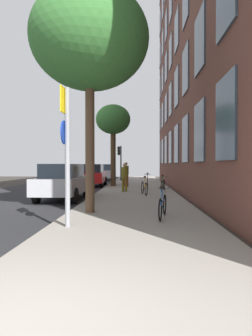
# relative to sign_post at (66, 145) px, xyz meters

# --- Properties ---
(ground_plane) EXTENTS (41.80, 41.80, 0.00)m
(ground_plane) POSITION_rel_sign_post_xyz_m (-1.89, 10.55, -2.07)
(ground_plane) COLOR #332D28
(road_asphalt) EXTENTS (7.00, 38.00, 0.01)m
(road_asphalt) POSITION_rel_sign_post_xyz_m (-3.99, 10.55, -2.06)
(road_asphalt) COLOR #232326
(road_asphalt) RESTS_ON ground
(sidewalk) EXTENTS (4.20, 38.00, 0.12)m
(sidewalk) POSITION_rel_sign_post_xyz_m (1.61, 10.55, -2.01)
(sidewalk) COLOR gray
(sidewalk) RESTS_ON ground
(building_facade) EXTENTS (0.56, 27.00, 20.52)m
(building_facade) POSITION_rel_sign_post_xyz_m (4.20, 10.05, 8.22)
(building_facade) COLOR brown
(building_facade) RESTS_ON ground
(sign_post) EXTENTS (0.16, 0.60, 3.31)m
(sign_post) POSITION_rel_sign_post_xyz_m (0.00, 0.00, 0.00)
(sign_post) COLOR gray
(sign_post) RESTS_ON sidewalk
(traffic_light) EXTENTS (0.43, 0.24, 3.21)m
(traffic_light) POSITION_rel_sign_post_xyz_m (0.01, 20.12, 0.26)
(traffic_light) COLOR black
(traffic_light) RESTS_ON sidewalk
(tree_near) EXTENTS (3.68, 3.68, 6.94)m
(tree_near) POSITION_rel_sign_post_xyz_m (0.21, 2.14, 3.40)
(tree_near) COLOR brown
(tree_near) RESTS_ON sidewalk
(tree_far) EXTENTS (2.41, 2.41, 5.66)m
(tree_far) POSITION_rel_sign_post_xyz_m (-0.03, 13.36, 2.57)
(tree_far) COLOR #4C3823
(tree_far) RESTS_ON sidewalk
(bicycle_0) EXTENTS (0.50, 1.60, 0.89)m
(bicycle_0) POSITION_rel_sign_post_xyz_m (2.38, 1.24, -1.60)
(bicycle_0) COLOR black
(bicycle_0) RESTS_ON sidewalk
(bicycle_1) EXTENTS (0.43, 1.65, 0.92)m
(bicycle_1) POSITION_rel_sign_post_xyz_m (2.01, 7.46, -1.59)
(bicycle_1) COLOR black
(bicycle_1) RESTS_ON sidewalk
(bicycle_2) EXTENTS (0.51, 1.65, 0.91)m
(bicycle_2) POSITION_rel_sign_post_xyz_m (3.09, 9.31, -1.59)
(bicycle_2) COLOR black
(bicycle_2) RESTS_ON sidewalk
(bicycle_3) EXTENTS (0.42, 1.69, 0.98)m
(bicycle_3) POSITION_rel_sign_post_xyz_m (2.28, 10.83, -1.56)
(bicycle_3) COLOR black
(bicycle_3) RESTS_ON sidewalk
(pedestrian_0) EXTENTS (0.47, 0.47, 1.57)m
(pedestrian_0) POSITION_rel_sign_post_xyz_m (0.96, 9.13, -1.06)
(pedestrian_0) COLOR olive
(pedestrian_0) RESTS_ON sidewalk
(pedestrian_1) EXTENTS (0.47, 0.47, 1.64)m
(pedestrian_1) POSITION_rel_sign_post_xyz_m (0.89, 12.87, -1.01)
(pedestrian_1) COLOR maroon
(pedestrian_1) RESTS_ON sidewalk
(car_0) EXTENTS (1.81, 4.21, 1.62)m
(car_0) POSITION_rel_sign_post_xyz_m (-1.69, 6.20, -1.23)
(car_0) COLOR #B7B7BC
(car_0) RESTS_ON road_asphalt
(car_1) EXTENTS (1.86, 4.02, 1.62)m
(car_1) POSITION_rel_sign_post_xyz_m (-1.63, 14.32, -1.23)
(car_1) COLOR red
(car_1) RESTS_ON road_asphalt
(car_2) EXTENTS (1.90, 4.12, 1.62)m
(car_2) POSITION_rel_sign_post_xyz_m (-1.64, 22.65, -1.23)
(car_2) COLOR silver
(car_2) RESTS_ON road_asphalt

